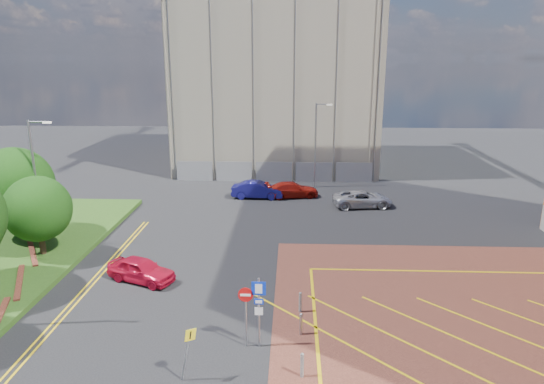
# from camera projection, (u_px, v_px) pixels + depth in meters

# --- Properties ---
(ground) EXTENTS (140.00, 140.00, 0.00)m
(ground) POSITION_uv_depth(u_px,v_px,m) (245.00, 360.00, 19.88)
(ground) COLOR black
(ground) RESTS_ON ground
(tree_c) EXTENTS (4.00, 4.00, 4.90)m
(tree_c) POSITION_uv_depth(u_px,v_px,m) (38.00, 209.00, 29.21)
(tree_c) COLOR #3D2B1C
(tree_c) RESTS_ON grass_bed
(tree_d) EXTENTS (5.00, 5.00, 6.08)m
(tree_d) POSITION_uv_depth(u_px,v_px,m) (15.00, 185.00, 32.04)
(tree_d) COLOR #3D2B1C
(tree_d) RESTS_ON grass_bed
(lamp_left_far) EXTENTS (1.53, 0.16, 8.00)m
(lamp_left_far) POSITION_uv_depth(u_px,v_px,m) (36.00, 177.00, 30.79)
(lamp_left_far) COLOR #9EA0A8
(lamp_left_far) RESTS_ON grass_bed
(lamp_back) EXTENTS (1.53, 0.16, 8.00)m
(lamp_back) POSITION_uv_depth(u_px,v_px,m) (316.00, 142.00, 45.52)
(lamp_back) COLOR #9EA0A8
(lamp_back) RESTS_ON ground
(sign_cluster) EXTENTS (1.17, 0.12, 3.20)m
(sign_cluster) POSITION_uv_depth(u_px,v_px,m) (254.00, 305.00, 20.30)
(sign_cluster) COLOR #9EA0A8
(sign_cluster) RESTS_ON ground
(warning_sign) EXTENTS (0.67, 0.40, 2.25)m
(warning_sign) POSITION_uv_depth(u_px,v_px,m) (188.00, 348.00, 18.23)
(warning_sign) COLOR #9EA0A8
(warning_sign) RESTS_ON ground
(bollard_row) EXTENTS (0.14, 11.14, 0.90)m
(bollard_row) POSITION_uv_depth(u_px,v_px,m) (302.00, 377.00, 18.06)
(bollard_row) COLOR #9EA0A8
(bollard_row) RESTS_ON forecourt
(construction_building) EXTENTS (21.20, 19.20, 22.00)m
(construction_building) POSITION_uv_depth(u_px,v_px,m) (277.00, 67.00, 55.48)
(construction_building) COLOR #A99D8A
(construction_building) RESTS_ON ground
(construction_fence) EXTENTS (21.60, 0.06, 2.00)m
(construction_fence) POSITION_uv_depth(u_px,v_px,m) (284.00, 172.00, 48.47)
(construction_fence) COLOR gray
(construction_fence) RESTS_ON ground
(car_red_left) EXTENTS (4.23, 2.94, 1.34)m
(car_red_left) POSITION_uv_depth(u_px,v_px,m) (141.00, 270.00, 26.79)
(car_red_left) COLOR red
(car_red_left) RESTS_ON ground
(car_blue_back) EXTENTS (4.59, 1.73, 1.49)m
(car_blue_back) POSITION_uv_depth(u_px,v_px,m) (257.00, 190.00, 42.81)
(car_blue_back) COLOR navy
(car_blue_back) RESTS_ON ground
(car_red_back) EXTENTS (4.96, 2.82, 1.36)m
(car_red_back) POSITION_uv_depth(u_px,v_px,m) (292.00, 190.00, 43.08)
(car_red_back) COLOR #A3170D
(car_red_back) RESTS_ON ground
(car_silver_back) EXTENTS (5.15, 2.85, 1.36)m
(car_silver_back) POSITION_uv_depth(u_px,v_px,m) (362.00, 199.00, 40.27)
(car_silver_back) COLOR #B9B9C1
(car_silver_back) RESTS_ON ground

